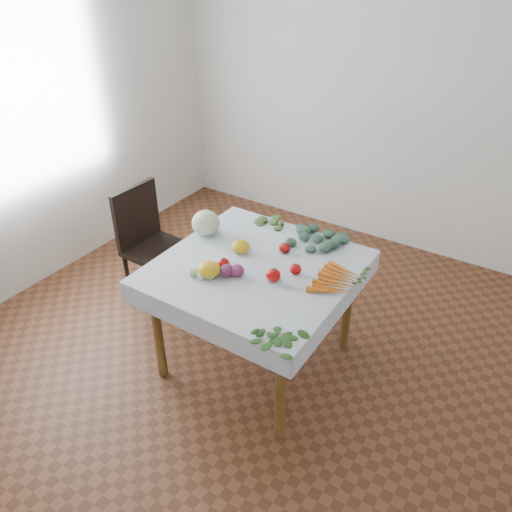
{
  "coord_description": "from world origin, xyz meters",
  "views": [
    {
      "loc": [
        1.34,
        -2.08,
        2.4
      ],
      "look_at": [
        -0.0,
        0.0,
        0.82
      ],
      "focal_mm": 35.0,
      "sensor_mm": 36.0,
      "label": 1
    }
  ],
  "objects_px": {
    "heirloom_back": "(241,246)",
    "carrot_bunch": "(337,281)",
    "chair": "(149,238)",
    "table": "(256,280)",
    "cabbage": "(206,223)"
  },
  "relations": [
    {
      "from": "table",
      "to": "cabbage",
      "type": "xyz_separation_m",
      "value": [
        -0.48,
        0.14,
        0.19
      ]
    },
    {
      "from": "heirloom_back",
      "to": "carrot_bunch",
      "type": "height_order",
      "value": "heirloom_back"
    },
    {
      "from": "chair",
      "to": "heirloom_back",
      "type": "relative_size",
      "value": 8.13
    },
    {
      "from": "cabbage",
      "to": "heirloom_back",
      "type": "relative_size",
      "value": 1.66
    },
    {
      "from": "chair",
      "to": "cabbage",
      "type": "relative_size",
      "value": 4.91
    },
    {
      "from": "chair",
      "to": "carrot_bunch",
      "type": "height_order",
      "value": "chair"
    },
    {
      "from": "table",
      "to": "carrot_bunch",
      "type": "xyz_separation_m",
      "value": [
        0.48,
        0.1,
        0.12
      ]
    },
    {
      "from": "cabbage",
      "to": "heirloom_back",
      "type": "distance_m",
      "value": 0.32
    },
    {
      "from": "heirloom_back",
      "to": "carrot_bunch",
      "type": "bearing_deg",
      "value": 1.67
    },
    {
      "from": "table",
      "to": "cabbage",
      "type": "height_order",
      "value": "cabbage"
    },
    {
      "from": "table",
      "to": "carrot_bunch",
      "type": "distance_m",
      "value": 0.5
    },
    {
      "from": "cabbage",
      "to": "carrot_bunch",
      "type": "distance_m",
      "value": 0.96
    },
    {
      "from": "chair",
      "to": "table",
      "type": "bearing_deg",
      "value": -9.56
    },
    {
      "from": "table",
      "to": "chair",
      "type": "height_order",
      "value": "chair"
    },
    {
      "from": "heirloom_back",
      "to": "carrot_bunch",
      "type": "xyz_separation_m",
      "value": [
        0.64,
        0.02,
        -0.02
      ]
    }
  ]
}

